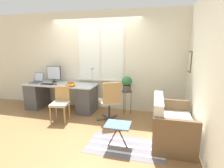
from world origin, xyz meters
The scene contains 17 objects.
ground_plane centered at (0.00, 0.00, 0.00)m, with size 14.00×14.00×0.00m, color olive.
wall_back_with_window centered at (0.01, 0.80, 1.36)m, with size 9.00×0.12×2.70m.
wall_right_with_picture centered at (2.45, 0.00, 1.35)m, with size 0.08×9.00×2.70m.
desk centered at (-0.91, 0.36, 0.40)m, with size 2.04×0.72×0.75m.
laptop centered at (-1.66, 0.37, 0.80)m, with size 0.28×0.34×0.27m.
monitor centered at (-1.18, 0.52, 1.00)m, with size 0.43×0.14×0.47m.
keyboard centered at (-1.20, 0.21, 0.75)m, with size 0.38×0.15×0.02m.
mouse centered at (-0.94, 0.19, 0.76)m, with size 0.04×0.06×0.03m.
desk_lamp centered at (-0.01, 0.50, 1.08)m, with size 0.15×0.15×0.48m.
book_stack centered at (-0.49, 0.15, 0.79)m, with size 0.23×0.20×0.10m.
desk_chair_wooden centered at (-0.51, -0.33, 0.46)m, with size 0.44×0.45×0.82m.
office_chair_swivel centered at (0.64, -0.06, 0.51)m, with size 0.63×0.63×0.97m.
couch_loveseat centered at (1.97, -0.69, 0.30)m, with size 0.71×1.16×0.85m.
plant_stand centered at (0.95, 0.46, 0.56)m, with size 0.27×0.27×0.63m.
potted_plant centered at (0.95, 0.46, 0.84)m, with size 0.27×0.27×0.38m.
floor_rug_striped centered at (1.19, -1.07, 0.00)m, with size 1.39×0.74×0.01m.
folding_stool centered at (1.06, -1.12, 0.40)m, with size 0.43×0.37×0.44m.
Camera 1 is at (1.65, -3.88, 1.77)m, focal length 28.00 mm.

